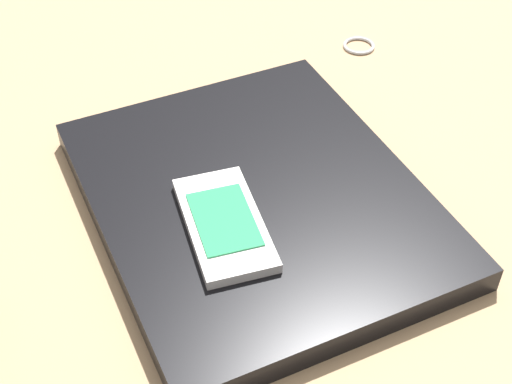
% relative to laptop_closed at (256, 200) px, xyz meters
% --- Properties ---
extents(desk_surface, '(1.20, 0.80, 0.03)m').
position_rel_laptop_closed_xyz_m(desk_surface, '(-0.08, -0.01, -0.03)').
color(desk_surface, tan).
rests_on(desk_surface, ground).
extents(laptop_closed, '(0.37, 0.34, 0.02)m').
position_rel_laptop_closed_xyz_m(laptop_closed, '(0.00, 0.00, 0.00)').
color(laptop_closed, black).
rests_on(laptop_closed, desk_surface).
extents(cell_phone_on_laptop, '(0.12, 0.08, 0.01)m').
position_rel_laptop_closed_xyz_m(cell_phone_on_laptop, '(0.04, -0.03, 0.02)').
color(cell_phone_on_laptop, silver).
rests_on(cell_phone_on_laptop, laptop_closed).
extents(key_ring, '(0.03, 0.03, 0.00)m').
position_rel_laptop_closed_xyz_m(key_ring, '(-0.24, 0.13, -0.01)').
color(key_ring, silver).
rests_on(key_ring, desk_surface).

